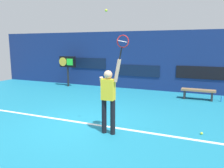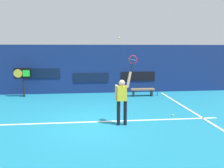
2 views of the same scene
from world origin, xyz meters
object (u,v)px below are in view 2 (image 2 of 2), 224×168
(tennis_racket, at_px, (133,61))
(scoreboard_clock, at_px, (23,75))
(tennis_player, at_px, (122,98))
(spare_ball, at_px, (173,115))
(court_bench, at_px, (143,90))
(water_bottle, at_px, (158,94))
(tennis_ball, at_px, (119,38))

(tennis_racket, distance_m, scoreboard_clock, 7.72)
(tennis_player, bearing_deg, tennis_racket, -0.63)
(scoreboard_clock, xyz_separation_m, spare_ball, (7.24, -4.58, -1.28))
(court_bench, bearing_deg, tennis_racket, -107.75)
(court_bench, relative_size, water_bottle, 5.83)
(tennis_player, xyz_separation_m, court_bench, (1.98, 4.99, -0.67))
(water_bottle, height_order, spare_ball, water_bottle)
(tennis_racket, xyz_separation_m, scoreboard_clock, (-5.33, 5.47, -1.07))
(scoreboard_clock, distance_m, court_bench, 7.02)
(tennis_ball, relative_size, water_bottle, 0.28)
(tennis_player, bearing_deg, tennis_ball, 134.87)
(tennis_racket, bearing_deg, scoreboard_clock, 134.26)
(scoreboard_clock, distance_m, spare_ball, 8.67)
(spare_ball, bearing_deg, tennis_racket, -155.01)
(tennis_racket, relative_size, court_bench, 0.45)
(tennis_ball, bearing_deg, scoreboard_clock, 132.09)
(tennis_racket, bearing_deg, spare_ball, 24.99)
(court_bench, bearing_deg, tennis_player, -111.68)
(tennis_player, bearing_deg, court_bench, 68.32)
(tennis_ball, distance_m, spare_ball, 4.03)
(water_bottle, bearing_deg, scoreboard_clock, 176.52)
(scoreboard_clock, height_order, court_bench, scoreboard_clock)
(tennis_player, distance_m, tennis_ball, 2.17)
(tennis_player, height_order, court_bench, tennis_player)
(tennis_ball, height_order, scoreboard_clock, tennis_ball)
(tennis_racket, height_order, spare_ball, tennis_racket)
(scoreboard_clock, bearing_deg, tennis_ball, -47.91)
(tennis_player, relative_size, tennis_ball, 29.23)
(tennis_racket, bearing_deg, tennis_ball, 168.22)
(water_bottle, distance_m, spare_ball, 4.15)
(court_bench, distance_m, spare_ball, 4.13)
(spare_ball, bearing_deg, water_bottle, 81.46)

